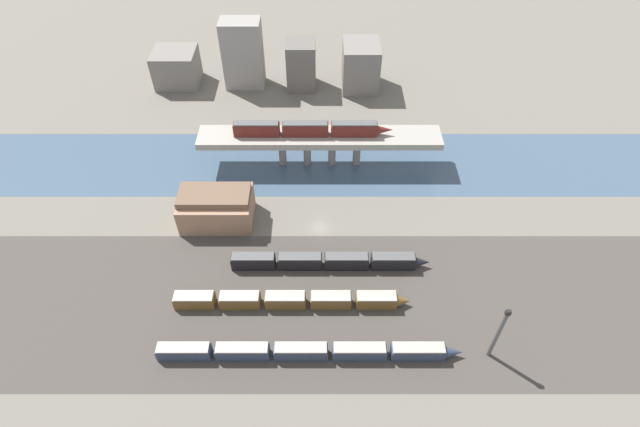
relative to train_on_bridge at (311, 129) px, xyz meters
The scene contains 14 objects.
ground_plane 29.07m from the train_on_bridge, 84.21° to the right, with size 400.00×400.00×0.00m, color #666056.
railbed_yard 51.72m from the train_on_bridge, 86.97° to the right, with size 280.00×42.00×0.01m, color #423D38.
river_water 12.77m from the train_on_bridge, ahead, with size 320.00×28.92×0.01m, color #3D5166.
bridge 4.46m from the train_on_bridge, ahead, with size 69.15×9.41×10.48m.
train_on_bridge is the anchor object (origin of this frame).
train_yard_near 63.64m from the train_on_bridge, 89.84° to the right, with size 63.69×2.80×3.57m.
train_yard_mid 51.29m from the train_on_bridge, 94.32° to the right, with size 53.35×3.16×3.63m.
train_yard_far 40.64m from the train_on_bridge, 83.13° to the right, with size 47.85×2.87×4.03m.
warehouse_building 34.27m from the train_on_bridge, 136.36° to the right, with size 18.51×12.21×9.54m.
signal_tower 73.28m from the train_on_bridge, 58.52° to the right, with size 1.00×0.84×16.32m.
city_block_far_left 66.19m from the train_on_bridge, 136.64° to the left, with size 14.84×13.47×12.06m, color slate.
city_block_left 50.11m from the train_on_bridge, 118.25° to the left, with size 13.55×8.57×23.48m, color gray.
city_block_center 43.38m from the train_on_bridge, 95.00° to the left, with size 9.93×10.69×16.57m, color #605B56.
city_block_right 46.30m from the train_on_bridge, 68.53° to the left, with size 12.48×14.48×15.89m, color slate.
Camera 1 is at (0.12, -88.35, 95.85)m, focal length 28.00 mm.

